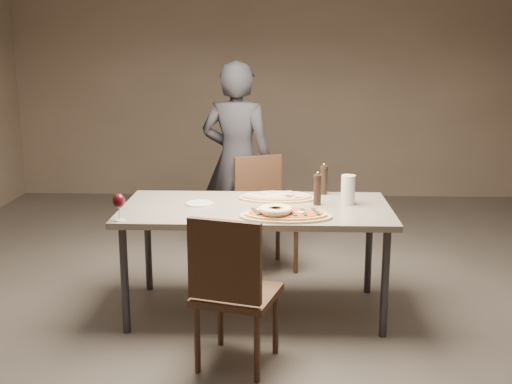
{
  "coord_description": "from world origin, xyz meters",
  "views": [
    {
      "loc": [
        0.15,
        -4.16,
        1.82
      ],
      "look_at": [
        0.0,
        0.0,
        0.85
      ],
      "focal_mm": 45.0,
      "sensor_mm": 36.0,
      "label": 1
    }
  ],
  "objects_px": {
    "zucchini_pizza": "(286,215)",
    "ham_pizza": "(277,197)",
    "chair_near": "(232,285)",
    "bread_basket": "(276,212)",
    "diner": "(237,162)",
    "chair_far": "(263,206)",
    "carafe": "(348,190)",
    "dining_table": "(256,215)",
    "pepper_mill_left": "(317,189)"
  },
  "relations": [
    {
      "from": "bread_basket",
      "to": "pepper_mill_left",
      "type": "height_order",
      "value": "pepper_mill_left"
    },
    {
      "from": "bread_basket",
      "to": "diner",
      "type": "xyz_separation_m",
      "value": [
        -0.34,
        1.46,
        0.05
      ]
    },
    {
      "from": "pepper_mill_left",
      "to": "zucchini_pizza",
      "type": "bearing_deg",
      "value": -123.18
    },
    {
      "from": "zucchini_pizza",
      "to": "diner",
      "type": "height_order",
      "value": "diner"
    },
    {
      "from": "carafe",
      "to": "chair_near",
      "type": "xyz_separation_m",
      "value": [
        -0.73,
        -0.92,
        -0.34
      ]
    },
    {
      "from": "diner",
      "to": "bread_basket",
      "type": "bearing_deg",
      "value": 116.15
    },
    {
      "from": "chair_near",
      "to": "ham_pizza",
      "type": "bearing_deg",
      "value": 93.12
    },
    {
      "from": "dining_table",
      "to": "bread_basket",
      "type": "xyz_separation_m",
      "value": [
        0.13,
        -0.3,
        0.1
      ]
    },
    {
      "from": "pepper_mill_left",
      "to": "chair_near",
      "type": "height_order",
      "value": "pepper_mill_left"
    },
    {
      "from": "zucchini_pizza",
      "to": "carafe",
      "type": "relative_size",
      "value": 2.92
    },
    {
      "from": "ham_pizza",
      "to": "chair_near",
      "type": "xyz_separation_m",
      "value": [
        -0.25,
        -1.04,
        -0.25
      ]
    },
    {
      "from": "bread_basket",
      "to": "diner",
      "type": "bearing_deg",
      "value": 102.96
    },
    {
      "from": "diner",
      "to": "chair_far",
      "type": "bearing_deg",
      "value": 147.39
    },
    {
      "from": "chair_far",
      "to": "chair_near",
      "type": "bearing_deg",
      "value": 61.52
    },
    {
      "from": "ham_pizza",
      "to": "pepper_mill_left",
      "type": "distance_m",
      "value": 0.33
    },
    {
      "from": "carafe",
      "to": "chair_far",
      "type": "height_order",
      "value": "carafe"
    },
    {
      "from": "pepper_mill_left",
      "to": "diner",
      "type": "height_order",
      "value": "diner"
    },
    {
      "from": "chair_far",
      "to": "diner",
      "type": "bearing_deg",
      "value": -70.1
    },
    {
      "from": "dining_table",
      "to": "ham_pizza",
      "type": "height_order",
      "value": "ham_pizza"
    },
    {
      "from": "zucchini_pizza",
      "to": "chair_near",
      "type": "bearing_deg",
      "value": -109.79
    },
    {
      "from": "chair_far",
      "to": "diner",
      "type": "height_order",
      "value": "diner"
    },
    {
      "from": "dining_table",
      "to": "chair_near",
      "type": "relative_size",
      "value": 1.97
    },
    {
      "from": "pepper_mill_left",
      "to": "chair_near",
      "type": "relative_size",
      "value": 0.25
    },
    {
      "from": "carafe",
      "to": "chair_near",
      "type": "relative_size",
      "value": 0.22
    },
    {
      "from": "ham_pizza",
      "to": "chair_far",
      "type": "relative_size",
      "value": 0.59
    },
    {
      "from": "zucchini_pizza",
      "to": "diner",
      "type": "xyz_separation_m",
      "value": [
        -0.4,
        1.43,
        0.08
      ]
    },
    {
      "from": "zucchini_pizza",
      "to": "pepper_mill_left",
      "type": "distance_m",
      "value": 0.41
    },
    {
      "from": "zucchini_pizza",
      "to": "ham_pizza",
      "type": "relative_size",
      "value": 1.08
    },
    {
      "from": "chair_near",
      "to": "chair_far",
      "type": "height_order",
      "value": "chair_far"
    },
    {
      "from": "pepper_mill_left",
      "to": "chair_far",
      "type": "bearing_deg",
      "value": 114.21
    },
    {
      "from": "zucchini_pizza",
      "to": "chair_near",
      "type": "height_order",
      "value": "chair_near"
    },
    {
      "from": "dining_table",
      "to": "diner",
      "type": "distance_m",
      "value": 1.19
    },
    {
      "from": "ham_pizza",
      "to": "chair_far",
      "type": "bearing_deg",
      "value": 109.16
    },
    {
      "from": "bread_basket",
      "to": "chair_far",
      "type": "height_order",
      "value": "chair_far"
    },
    {
      "from": "ham_pizza",
      "to": "carafe",
      "type": "xyz_separation_m",
      "value": [
        0.48,
        -0.13,
        0.08
      ]
    },
    {
      "from": "chair_far",
      "to": "diner",
      "type": "relative_size",
      "value": 0.54
    },
    {
      "from": "chair_near",
      "to": "diner",
      "type": "bearing_deg",
      "value": 109.21
    },
    {
      "from": "chair_near",
      "to": "diner",
      "type": "height_order",
      "value": "diner"
    },
    {
      "from": "zucchini_pizza",
      "to": "chair_far",
      "type": "height_order",
      "value": "chair_far"
    },
    {
      "from": "pepper_mill_left",
      "to": "chair_near",
      "type": "distance_m",
      "value": 1.09
    },
    {
      "from": "chair_far",
      "to": "bread_basket",
      "type": "bearing_deg",
      "value": 70.77
    },
    {
      "from": "carafe",
      "to": "chair_far",
      "type": "distance_m",
      "value": 1.08
    },
    {
      "from": "chair_near",
      "to": "diner",
      "type": "distance_m",
      "value": 2.02
    },
    {
      "from": "diner",
      "to": "dining_table",
      "type": "bearing_deg",
      "value": 113.1
    },
    {
      "from": "zucchini_pizza",
      "to": "chair_near",
      "type": "relative_size",
      "value": 0.64
    },
    {
      "from": "zucchini_pizza",
      "to": "chair_near",
      "type": "distance_m",
      "value": 0.68
    },
    {
      "from": "chair_near",
      "to": "chair_far",
      "type": "bearing_deg",
      "value": 102.19
    },
    {
      "from": "carafe",
      "to": "dining_table",
      "type": "bearing_deg",
      "value": -171.66
    },
    {
      "from": "zucchini_pizza",
      "to": "pepper_mill_left",
      "type": "bearing_deg",
      "value": 65.26
    },
    {
      "from": "chair_far",
      "to": "zucchini_pizza",
      "type": "bearing_deg",
      "value": 73.84
    }
  ]
}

